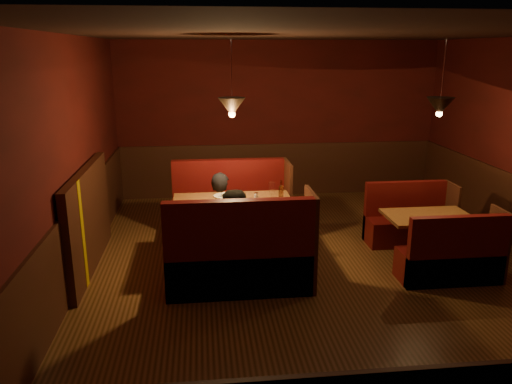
{
  "coord_description": "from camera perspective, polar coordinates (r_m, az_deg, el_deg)",
  "views": [
    {
      "loc": [
        -1.47,
        -5.79,
        2.72
      ],
      "look_at": [
        -0.78,
        0.38,
        0.95
      ],
      "focal_mm": 35.0,
      "sensor_mm": 36.0,
      "label": 1
    }
  ],
  "objects": [
    {
      "name": "diner_a",
      "position": [
        7.04,
        -4.12,
        -0.64
      ],
      "size": [
        0.62,
        0.53,
        1.44
      ],
      "primitive_type": "imported",
      "rotation": [
        0.0,
        0.0,
        2.71
      ],
      "color": "black",
      "rests_on": "ground"
    },
    {
      "name": "second_bench_near",
      "position": [
        6.51,
        21.57,
        -7.25
      ],
      "size": [
        1.24,
        0.46,
        0.88
      ],
      "color": "#4A0C11",
      "rests_on": "ground"
    },
    {
      "name": "main_bench_far",
      "position": [
        7.44,
        -2.79,
        -2.51
      ],
      "size": [
        1.71,
        0.61,
        1.16
      ],
      "color": "#4A0C11",
      "rests_on": "ground"
    },
    {
      "name": "room",
      "position": [
        6.18,
        4.98,
        0.19
      ],
      "size": [
        6.02,
        7.02,
        2.92
      ],
      "color": "#462A0D",
      "rests_on": "ground"
    },
    {
      "name": "second_table",
      "position": [
        6.99,
        19.04,
        -3.79
      ],
      "size": [
        1.12,
        0.71,
        0.63
      ],
      "color": "#4F291A",
      "rests_on": "ground"
    },
    {
      "name": "main_table",
      "position": [
        6.52,
        -2.49,
        -2.69
      ],
      "size": [
        1.55,
        0.94,
        1.09
      ],
      "color": "#4F291A",
      "rests_on": "ground"
    },
    {
      "name": "diner_b",
      "position": [
        5.82,
        -2.06,
        -3.73
      ],
      "size": [
        0.89,
        0.78,
        1.53
      ],
      "primitive_type": "imported",
      "rotation": [
        0.0,
        0.0,
        0.32
      ],
      "color": "black",
      "rests_on": "ground"
    },
    {
      "name": "second_bench_far",
      "position": [
        7.63,
        17.0,
        -3.44
      ],
      "size": [
        1.24,
        0.46,
        0.88
      ],
      "color": "#4A0C11",
      "rests_on": "ground"
    },
    {
      "name": "main_bench_near",
      "position": [
        5.8,
        -1.67,
        -7.99
      ],
      "size": [
        1.71,
        0.61,
        1.16
      ],
      "color": "#4A0C11",
      "rests_on": "ground"
    }
  ]
}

